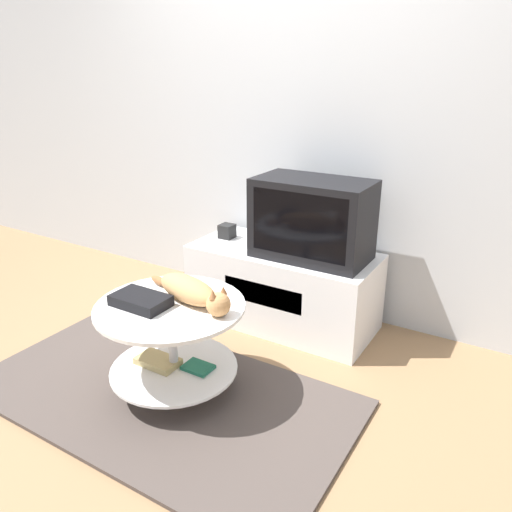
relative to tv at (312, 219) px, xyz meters
The scene contains 9 objects.
ground_plane 1.26m from the tv, 108.48° to the right, with size 12.00×12.00×0.00m, color #93704C.
wall_back 0.76m from the tv, 132.41° to the left, with size 8.00×0.05×2.60m.
rug 1.26m from the tv, 108.48° to the right, with size 1.89×1.01×0.02m.
tv_stand 0.51m from the tv, behind, with size 1.15×0.52×0.49m.
tv is the anchor object (origin of this frame).
speaker 0.65m from the tv, behind, with size 0.09×0.09×0.09m.
coffee_table 1.05m from the tv, 107.70° to the right, with size 0.71×0.71×0.47m.
dvd_box 1.09m from the tv, 111.93° to the right, with size 0.27×0.16×0.05m.
cat 0.89m from the tv, 104.35° to the right, with size 0.57×0.24×0.13m.
Camera 1 is at (1.47, -1.52, 1.53)m, focal length 35.00 mm.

